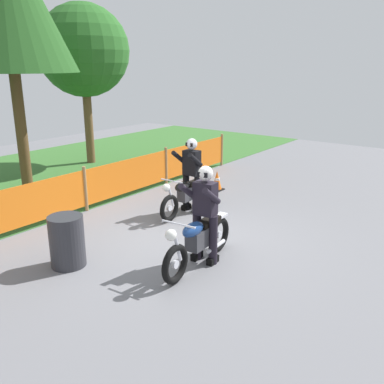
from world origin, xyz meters
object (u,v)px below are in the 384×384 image
at_px(motorcycle_lead, 198,240).
at_px(traffic_cone, 217,181).
at_px(rider_lead, 205,211).
at_px(rider_trailing, 191,172).
at_px(motorcycle_trailing, 187,195).
at_px(spare_drum, 67,241).

height_order(motorcycle_lead, traffic_cone, motorcycle_lead).
distance_m(rider_lead, rider_trailing, 2.62).
height_order(rider_lead, traffic_cone, rider_lead).
bearing_deg(rider_lead, motorcycle_trailing, -140.03).
bearing_deg(traffic_cone, rider_trailing, -165.14).
height_order(motorcycle_lead, rider_trailing, rider_trailing).
xyz_separation_m(motorcycle_lead, spare_drum, (-1.30, 1.77, -0.03)).
bearing_deg(rider_lead, motorcycle_lead, 0.57).
bearing_deg(spare_drum, rider_trailing, 0.01).
distance_m(motorcycle_lead, traffic_cone, 4.51).
relative_size(rider_lead, spare_drum, 1.92).
bearing_deg(traffic_cone, motorcycle_trailing, -166.25).
distance_m(motorcycle_trailing, traffic_cone, 2.01).
bearing_deg(rider_lead, traffic_cone, -153.78).
relative_size(rider_lead, rider_trailing, 1.00).
bearing_deg(motorcycle_lead, motorcycle_trailing, -142.75).
bearing_deg(rider_trailing, motorcycle_trailing, 0.57).
bearing_deg(spare_drum, motorcycle_lead, -53.68).
xyz_separation_m(motorcycle_trailing, rider_trailing, (0.18, 0.01, 0.48)).
relative_size(motorcycle_trailing, rider_lead, 1.13).
distance_m(rider_lead, traffic_cone, 4.37).
bearing_deg(motorcycle_trailing, traffic_cone, -168.28).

